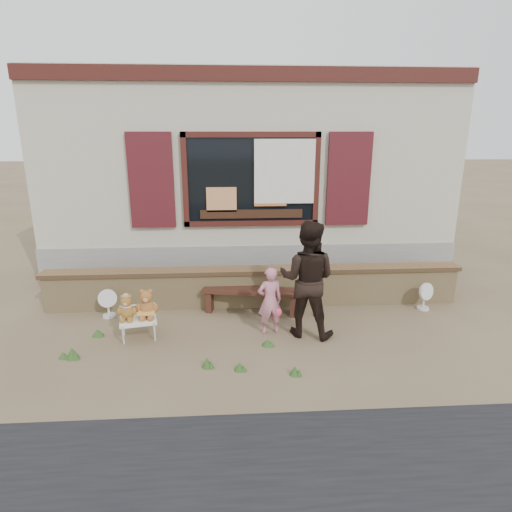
{
  "coord_description": "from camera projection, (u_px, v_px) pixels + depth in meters",
  "views": [
    {
      "loc": [
        -0.41,
        -5.9,
        2.9
      ],
      "look_at": [
        0.0,
        0.6,
        1.0
      ],
      "focal_mm": 30.0,
      "sensor_mm": 36.0,
      "label": 1
    }
  ],
  "objects": [
    {
      "name": "ground",
      "position": [
        258.0,
        330.0,
        6.49
      ],
      "size": [
        80.0,
        80.0,
        0.0
      ],
      "primitive_type": "plane",
      "color": "brown",
      "rests_on": "ground"
    },
    {
      "name": "shopfront",
      "position": [
        246.0,
        171.0,
        10.23
      ],
      "size": [
        8.04,
        5.13,
        4.0
      ],
      "color": "#ACA58B",
      "rests_on": "ground"
    },
    {
      "name": "brick_wall",
      "position": [
        255.0,
        286.0,
        7.35
      ],
      "size": [
        7.1,
        0.36,
        0.67
      ],
      "color": "tan",
      "rests_on": "ground"
    },
    {
      "name": "bench",
      "position": [
        251.0,
        295.0,
        7.06
      ],
      "size": [
        1.64,
        0.65,
        0.41
      ],
      "rotation": [
        0.0,
        0.0,
        -0.2
      ],
      "color": "#321911",
      "rests_on": "ground"
    },
    {
      "name": "folding_chair",
      "position": [
        138.0,
        320.0,
        6.17
      ],
      "size": [
        0.59,
        0.55,
        0.31
      ],
      "rotation": [
        0.0,
        0.0,
        0.21
      ],
      "color": "white",
      "rests_on": "ground"
    },
    {
      "name": "teddy_bear_left",
      "position": [
        127.0,
        307.0,
        6.07
      ],
      "size": [
        0.32,
        0.29,
        0.38
      ],
      "primitive_type": null,
      "rotation": [
        0.0,
        0.0,
        0.21
      ],
      "color": "brown",
      "rests_on": "folding_chair"
    },
    {
      "name": "teddy_bear_right",
      "position": [
        147.0,
        303.0,
        6.14
      ],
      "size": [
        0.37,
        0.34,
        0.44
      ],
      "primitive_type": null,
      "rotation": [
        0.0,
        0.0,
        0.21
      ],
      "color": "brown",
      "rests_on": "folding_chair"
    },
    {
      "name": "child",
      "position": [
        270.0,
        301.0,
        6.27
      ],
      "size": [
        0.42,
        0.32,
        1.02
      ],
      "primitive_type": "imported",
      "rotation": [
        0.0,
        0.0,
        3.35
      ],
      "color": "#CF7C90",
      "rests_on": "ground"
    },
    {
      "name": "adult",
      "position": [
        307.0,
        279.0,
        6.15
      ],
      "size": [
        1.01,
        0.91,
        1.72
      ],
      "primitive_type": "imported",
      "rotation": [
        0.0,
        0.0,
        2.77
      ],
      "color": "black",
      "rests_on": "ground"
    },
    {
      "name": "fan_left",
      "position": [
        108.0,
        303.0,
        6.89
      ],
      "size": [
        0.31,
        0.2,
        0.48
      ],
      "rotation": [
        0.0,
        0.0,
        0.28
      ],
      "color": "silver",
      "rests_on": "ground"
    },
    {
      "name": "fan_right",
      "position": [
        424.0,
        296.0,
        7.19
      ],
      "size": [
        0.31,
        0.21,
        0.48
      ],
      "rotation": [
        0.0,
        0.0,
        0.43
      ],
      "color": "silver",
      "rests_on": "ground"
    },
    {
      "name": "grass_tufts",
      "position": [
        197.0,
        344.0,
        5.95
      ],
      "size": [
        3.78,
        1.88,
        0.16
      ],
      "color": "#2D4F1F",
      "rests_on": "ground"
    }
  ]
}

